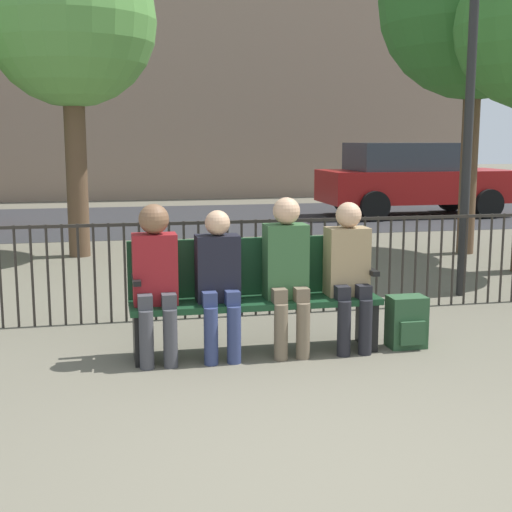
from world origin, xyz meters
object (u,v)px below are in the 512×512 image
object	(u,v)px
tree_2	(477,1)
seated_person_1	(219,277)
park_bench	(254,291)
seated_person_0	(155,273)
seated_person_2	(287,267)
tree_0	(71,23)
seated_person_3	(349,268)
backpack	(407,322)
lamp_post	(472,54)
parked_car_0	(412,178)

from	to	relation	value
tree_2	seated_person_1	bearing A→B (deg)	-135.75
park_bench	seated_person_0	world-z (taller)	seated_person_0
seated_person_2	tree_2	size ratio (longest dim) A/B	0.25
tree_0	seated_person_3	bearing A→B (deg)	-66.42
park_bench	backpack	bearing A→B (deg)	-8.43
park_bench	seated_person_1	world-z (taller)	seated_person_1
backpack	park_bench	bearing A→B (deg)	171.57
seated_person_3	tree_0	xyz separation A→B (m)	(-2.31, 5.29, 2.65)
tree_2	lamp_post	xyz separation A→B (m)	(-1.48, -2.67, -1.06)
seated_person_3	parked_car_0	world-z (taller)	parked_car_0
seated_person_3	lamp_post	xyz separation A→B (m)	(1.92, 1.68, 1.92)
seated_person_2	parked_car_0	xyz separation A→B (m)	(5.29, 9.37, 0.13)
seated_person_2	lamp_post	distance (m)	3.51
seated_person_1	backpack	size ratio (longest dim) A/B	2.71
seated_person_1	backpack	distance (m)	1.64
tree_2	lamp_post	distance (m)	3.23
park_bench	seated_person_2	bearing A→B (deg)	-27.74
park_bench	parked_car_0	bearing A→B (deg)	59.08
tree_0	lamp_post	distance (m)	5.61
park_bench	seated_person_0	distance (m)	0.84
seated_person_1	seated_person_2	bearing A→B (deg)	0.51
seated_person_3	lamp_post	distance (m)	3.19
seated_person_0	backpack	bearing A→B (deg)	-1.61
backpack	lamp_post	world-z (taller)	lamp_post
park_bench	seated_person_0	xyz separation A→B (m)	(-0.80, -0.13, 0.20)
seated_person_1	tree_2	world-z (taller)	tree_2
seated_person_2	seated_person_3	size ratio (longest dim) A/B	1.04
seated_person_0	lamp_post	distance (m)	4.30
lamp_post	parked_car_0	world-z (taller)	lamp_post
seated_person_0	lamp_post	bearing A→B (deg)	25.76
backpack	parked_car_0	bearing A→B (deg)	65.62
tree_2	seated_person_2	bearing A→B (deg)	-131.99
backpack	seated_person_2	bearing A→B (deg)	176.67
seated_person_1	parked_car_0	distance (m)	11.05
seated_person_1	parked_car_0	bearing A→B (deg)	58.05
seated_person_2	tree_0	distance (m)	6.17
park_bench	backpack	distance (m)	1.31
seated_person_0	tree_0	bearing A→B (deg)	98.02
lamp_post	parked_car_0	bearing A→B (deg)	69.61
seated_person_0	park_bench	bearing A→B (deg)	9.15
tree_0	parked_car_0	bearing A→B (deg)	29.94
backpack	tree_0	size ratio (longest dim) A/B	0.09
seated_person_1	tree_0	size ratio (longest dim) A/B	0.26
seated_person_3	backpack	distance (m)	0.69
parked_car_0	tree_2	bearing A→B (deg)	-105.37
tree_0	park_bench	bearing A→B (deg)	-73.31
park_bench	lamp_post	size ratio (longest dim) A/B	0.51
seated_person_3	park_bench	bearing A→B (deg)	170.30
parked_car_0	seated_person_1	bearing A→B (deg)	-121.95
park_bench	parked_car_0	distance (m)	10.78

